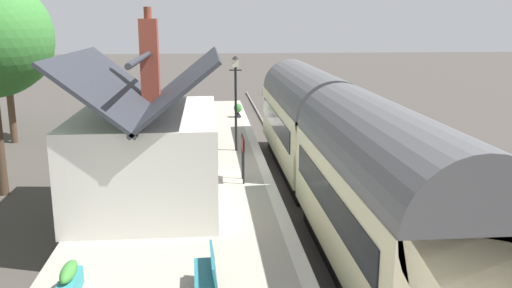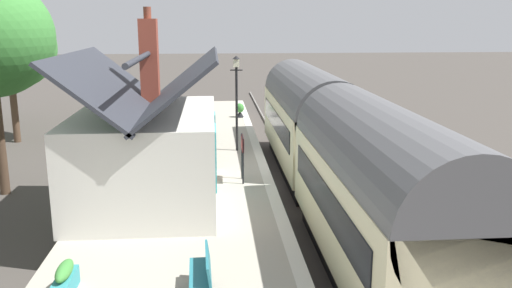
{
  "view_description": "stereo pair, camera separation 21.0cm",
  "coord_description": "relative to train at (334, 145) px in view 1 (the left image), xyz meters",
  "views": [
    {
      "loc": [
        -19.83,
        3.23,
        6.25
      ],
      "look_at": [
        -1.08,
        1.5,
        1.85
      ],
      "focal_mm": 37.85,
      "sensor_mm": 36.0,
      "label": 1
    },
    {
      "loc": [
        -19.85,
        3.02,
        6.25
      ],
      "look_at": [
        -1.08,
        1.5,
        1.85
      ],
      "focal_mm": 37.85,
      "sensor_mm": 36.0,
      "label": 2
    }
  ],
  "objects": [
    {
      "name": "tree_far_right",
      "position": [
        11.32,
        14.05,
        2.63
      ],
      "size": [
        4.47,
        4.69,
        7.0
      ],
      "color": "#4C3828",
      "rests_on": "ground"
    },
    {
      "name": "planter_edge_far",
      "position": [
        12.86,
        2.41,
        -0.98
      ],
      "size": [
        0.46,
        0.46,
        0.79
      ],
      "color": "black",
      "rests_on": "platform"
    },
    {
      "name": "lamp_post_platform",
      "position": [
        5.1,
        2.94,
        1.36
      ],
      "size": [
        0.32,
        0.5,
        3.93
      ],
      "color": "black",
      "rests_on": "platform"
    },
    {
      "name": "platform_edge_coping",
      "position": [
        3.01,
        2.08,
        -1.36
      ],
      "size": [
        32.0,
        0.36,
        0.02
      ],
      "primitive_type": "cube",
      "color": "beige",
      "rests_on": "platform"
    },
    {
      "name": "platform",
      "position": [
        3.01,
        4.87,
        -1.79
      ],
      "size": [
        32.0,
        5.94,
        0.85
      ],
      "primitive_type": "cube",
      "color": "#A39B8C",
      "rests_on": "ground"
    },
    {
      "name": "planter_by_door",
      "position": [
        14.79,
        7.03,
        -0.97
      ],
      "size": [
        0.54,
        0.54,
        0.72
      ],
      "color": "black",
      "rests_on": "platform"
    },
    {
      "name": "planter_under_sign",
      "position": [
        8.1,
        6.88,
        -1.07
      ],
      "size": [
        0.8,
        0.32,
        0.61
      ],
      "color": "#9E5138",
      "rests_on": "platform"
    },
    {
      "name": "rail_near",
      "position": [
        3.01,
        -0.72,
        -2.15
      ],
      "size": [
        52.0,
        0.08,
        0.14
      ],
      "primitive_type": "cube",
      "color": "gray",
      "rests_on": "ground"
    },
    {
      "name": "rail_far",
      "position": [
        3.01,
        0.72,
        -2.15
      ],
      "size": [
        52.0,
        0.08,
        0.14
      ],
      "primitive_type": "cube",
      "color": "gray",
      "rests_on": "ground"
    },
    {
      "name": "planter_bench_left",
      "position": [
        13.81,
        4.55,
        -0.9
      ],
      "size": [
        0.58,
        0.58,
        0.88
      ],
      "color": "#9E5138",
      "rests_on": "platform"
    },
    {
      "name": "train",
      "position": [
        0.0,
        0.0,
        0.0
      ],
      "size": [
        19.19,
        2.73,
        4.32
      ],
      "color": "black",
      "rests_on": "ground"
    },
    {
      "name": "bench_near_building",
      "position": [
        9.47,
        4.54,
        -0.89
      ],
      "size": [
        1.41,
        0.46,
        0.88
      ],
      "color": "#26727F",
      "rests_on": "platform"
    },
    {
      "name": "planter_bench_right",
      "position": [
        -6.7,
        6.93,
        -1.05
      ],
      "size": [
        1.02,
        0.32,
        0.65
      ],
      "color": "teal",
      "rests_on": "platform"
    },
    {
      "name": "station_building",
      "position": [
        -0.87,
        5.9,
        0.14
      ],
      "size": [
        6.73,
        4.29,
        5.75
      ],
      "color": "silver",
      "rests_on": "platform"
    },
    {
      "name": "bench_mid_platform",
      "position": [
        11.93,
        4.54,
        -0.89
      ],
      "size": [
        1.4,
        0.43,
        0.88
      ],
      "color": "#26727F",
      "rests_on": "platform"
    },
    {
      "name": "bench_platform_end",
      "position": [
        6.93,
        4.21,
        -0.89
      ],
      "size": [
        1.4,
        0.44,
        0.88
      ],
      "color": "#26727F",
      "rests_on": "platform"
    },
    {
      "name": "station_sign_board",
      "position": [
        0.69,
        2.95,
        -0.18
      ],
      "size": [
        0.96,
        0.06,
        1.57
      ],
      "color": "black",
      "rests_on": "platform"
    },
    {
      "name": "planter_corner_building",
      "position": [
        9.55,
        5.09,
        -0.92
      ],
      "size": [
        0.58,
        0.58,
        0.9
      ],
      "color": "#9E5138",
      "rests_on": "platform"
    },
    {
      "name": "ground_plane",
      "position": [
        3.01,
        0.9,
        -2.22
      ],
      "size": [
        160.0,
        160.0,
        0.0
      ],
      "primitive_type": "plane",
      "color": "#423D38"
    },
    {
      "name": "bench_by_lamp",
      "position": [
        -6.95,
        4.18,
        -0.89
      ],
      "size": [
        1.41,
        0.47,
        0.88
      ],
      "color": "#26727F",
      "rests_on": "platform"
    }
  ]
}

